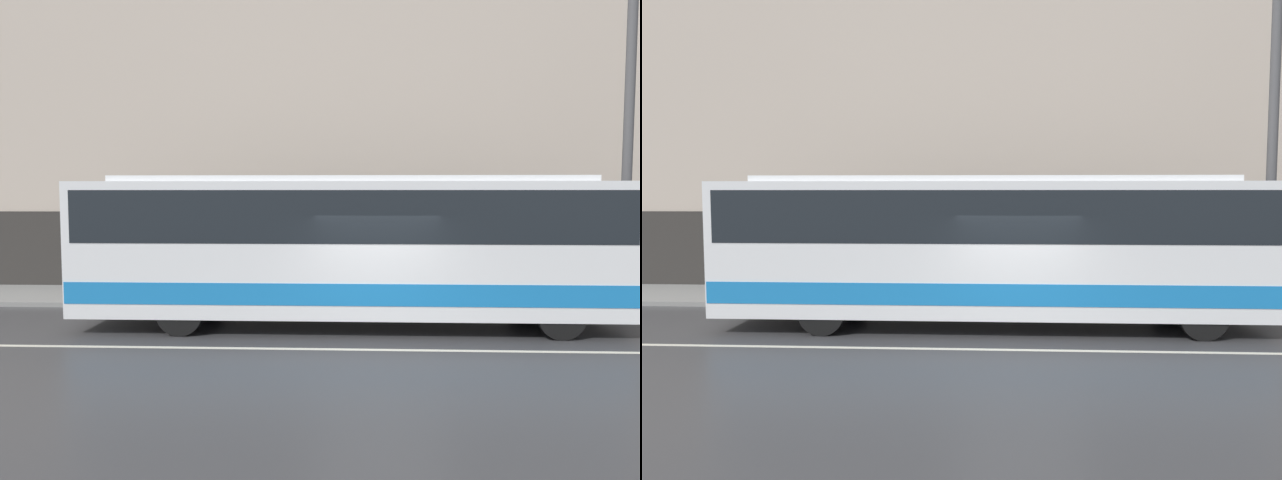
{
  "view_description": "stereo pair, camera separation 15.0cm",
  "coord_description": "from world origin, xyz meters",
  "views": [
    {
      "loc": [
        -0.57,
        -11.58,
        2.96
      ],
      "look_at": [
        -1.2,
        2.13,
        1.91
      ],
      "focal_mm": 35.0,
      "sensor_mm": 36.0,
      "label": 1
    },
    {
      "loc": [
        -0.42,
        -11.57,
        2.96
      ],
      "look_at": [
        -1.2,
        2.13,
        1.91
      ],
      "focal_mm": 35.0,
      "sensor_mm": 36.0,
      "label": 2
    }
  ],
  "objects": [
    {
      "name": "ground_plane",
      "position": [
        0.0,
        0.0,
        0.0
      ],
      "size": [
        60.0,
        60.0,
        0.0
      ],
      "primitive_type": "plane",
      "color": "#38383A"
    },
    {
      "name": "sidewalk",
      "position": [
        0.0,
        5.53,
        0.06
      ],
      "size": [
        60.0,
        3.05,
        0.12
      ],
      "color": "gray",
      "rests_on": "ground_plane"
    },
    {
      "name": "building_facade",
      "position": [
        0.0,
        7.2,
        4.59
      ],
      "size": [
        60.0,
        0.35,
        9.52
      ],
      "color": "#B7A899",
      "rests_on": "ground_plane"
    },
    {
      "name": "lane_stripe",
      "position": [
        0.0,
        0.0,
        0.0
      ],
      "size": [
        54.0,
        0.14,
        0.01
      ],
      "color": "beige",
      "rests_on": "ground_plane"
    },
    {
      "name": "transit_bus",
      "position": [
        -0.56,
        2.13,
        1.87
      ],
      "size": [
        11.78,
        2.56,
        3.31
      ],
      "color": "white",
      "rests_on": "ground_plane"
    },
    {
      "name": "utility_pole_near",
      "position": [
        6.45,
        4.55,
        4.59
      ],
      "size": [
        0.25,
        0.25,
        8.94
      ],
      "color": "#4C4C4F",
      "rests_on": "sidewalk"
    },
    {
      "name": "pedestrian_waiting",
      "position": [
        -4.21,
        4.87,
        0.86
      ],
      "size": [
        0.36,
        0.36,
        1.6
      ],
      "color": "maroon",
      "rests_on": "sidewalk"
    }
  ]
}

